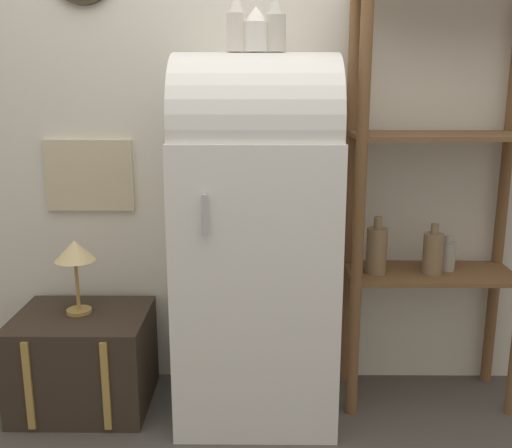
% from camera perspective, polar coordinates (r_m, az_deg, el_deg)
% --- Properties ---
extents(ground_plane, '(12.00, 12.00, 0.00)m').
position_cam_1_polar(ground_plane, '(2.63, -0.06, -19.74)').
color(ground_plane, '#4C4742').
extents(wall_back, '(7.00, 0.09, 2.70)m').
position_cam_1_polar(wall_back, '(2.78, -0.05, 11.62)').
color(wall_back, silver).
rests_on(wall_back, ground_plane).
extents(refrigerator, '(0.67, 0.63, 1.55)m').
position_cam_1_polar(refrigerator, '(2.53, -0.01, -1.00)').
color(refrigerator, white).
rests_on(refrigerator, ground_plane).
extents(suitcase_trunk, '(0.58, 0.49, 0.43)m').
position_cam_1_polar(suitcase_trunk, '(2.87, -16.06, -12.31)').
color(suitcase_trunk, '#33281E').
rests_on(suitcase_trunk, ground_plane).
extents(shelf_unit, '(0.76, 0.35, 1.84)m').
position_cam_1_polar(shelf_unit, '(2.69, 16.62, 3.77)').
color(shelf_unit, brown).
rests_on(shelf_unit, ground_plane).
extents(vase_left, '(0.08, 0.08, 0.22)m').
position_cam_1_polar(vase_left, '(2.46, -1.92, 18.48)').
color(vase_left, silver).
rests_on(vase_left, refrigerator).
extents(vase_center, '(0.11, 0.11, 0.17)m').
position_cam_1_polar(vase_center, '(2.47, 0.04, 17.92)').
color(vase_center, white).
rests_on(vase_center, refrigerator).
extents(vase_right, '(0.08, 0.08, 0.21)m').
position_cam_1_polar(vase_right, '(2.46, 1.86, 18.37)').
color(vase_right, beige).
rests_on(vase_right, refrigerator).
extents(desk_lamp, '(0.18, 0.18, 0.33)m').
position_cam_1_polar(desk_lamp, '(2.73, -16.86, -2.84)').
color(desk_lamp, '#AD8942').
rests_on(desk_lamp, suitcase_trunk).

